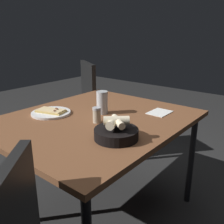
% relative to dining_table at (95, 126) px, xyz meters
% --- Properties ---
extents(ground, '(8.00, 8.00, 0.00)m').
position_rel_dining_table_xyz_m(ground, '(0.00, 0.00, -0.65)').
color(ground, '#262626').
extents(dining_table, '(1.17, 0.99, 0.71)m').
position_rel_dining_table_xyz_m(dining_table, '(0.00, 0.00, 0.00)').
color(dining_table, brown).
rests_on(dining_table, ground).
extents(pizza_plate, '(0.25, 0.25, 0.04)m').
position_rel_dining_table_xyz_m(pizza_plate, '(-0.12, 0.27, 0.06)').
color(pizza_plate, white).
rests_on(pizza_plate, dining_table).
extents(bread_basket, '(0.22, 0.22, 0.12)m').
position_rel_dining_table_xyz_m(bread_basket, '(-0.16, -0.30, 0.09)').
color(bread_basket, black).
rests_on(bread_basket, dining_table).
extents(beer_glass, '(0.07, 0.07, 0.15)m').
position_rel_dining_table_xyz_m(beer_glass, '(0.09, 0.02, 0.12)').
color(beer_glass, silver).
rests_on(beer_glass, dining_table).
extents(pepper_shaker, '(0.05, 0.05, 0.09)m').
position_rel_dining_table_xyz_m(pepper_shaker, '(-0.05, -0.07, 0.09)').
color(pepper_shaker, '#BFB299').
rests_on(pepper_shaker, dining_table).
extents(napkin, '(0.16, 0.12, 0.00)m').
position_rel_dining_table_xyz_m(napkin, '(0.34, -0.26, 0.06)').
color(napkin, white).
rests_on(napkin, dining_table).
extents(chair_far, '(0.60, 0.60, 0.93)m').
position_rel_dining_table_xyz_m(chair_far, '(0.54, 0.73, -0.12)').
color(chair_far, black).
rests_on(chair_far, ground).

